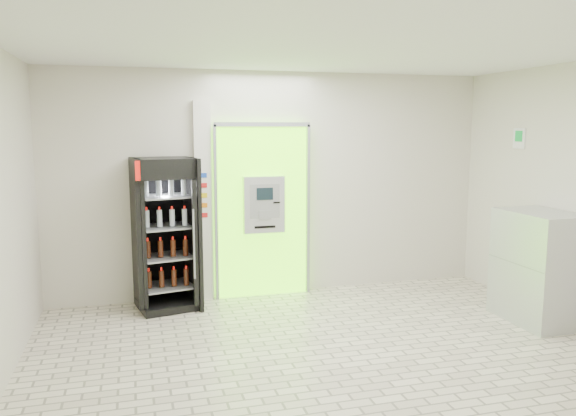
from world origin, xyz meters
name	(u,v)px	position (x,y,z in m)	size (l,w,h in m)	color
ground	(339,363)	(0.00, 0.00, 0.00)	(6.00, 6.00, 0.00)	beige
room_shell	(341,174)	(0.00, 0.00, 1.84)	(6.00, 6.00, 6.00)	beige
atm_assembly	(262,209)	(-0.20, 2.41, 1.17)	(1.30, 0.24, 2.33)	#6AF111
pillar	(203,202)	(-0.98, 2.45, 1.30)	(0.22, 0.11, 2.60)	silver
beverage_cooler	(166,237)	(-1.49, 2.18, 0.91)	(0.82, 0.78, 1.89)	black
steel_cabinet	(538,267)	(2.66, 0.51, 0.65)	(0.66, 0.98, 1.30)	#B5B8BE
exit_sign	(519,138)	(2.99, 1.40, 2.12)	(0.02, 0.22, 0.26)	white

